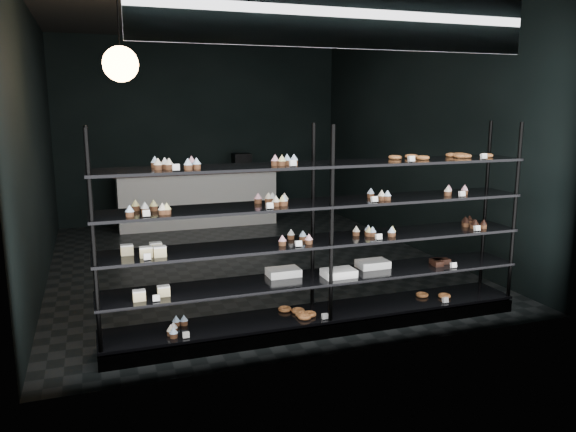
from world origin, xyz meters
The scene contains 5 objects.
room centered at (0.00, 0.00, 1.60)m, with size 5.01×6.01×3.20m.
display_shelf centered at (0.00, -2.45, 0.63)m, with size 4.00×0.50×1.91m.
signage centered at (0.00, -2.93, 2.75)m, with size 3.30×0.05×0.50m.
pendant_lamp centered at (-1.59, -1.34, 2.45)m, with size 0.34×0.34×0.90m.
service_counter centered at (-0.20, 2.50, 0.50)m, with size 2.78×0.65×1.23m.
Camera 1 is at (-1.91, -7.05, 2.08)m, focal length 35.00 mm.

